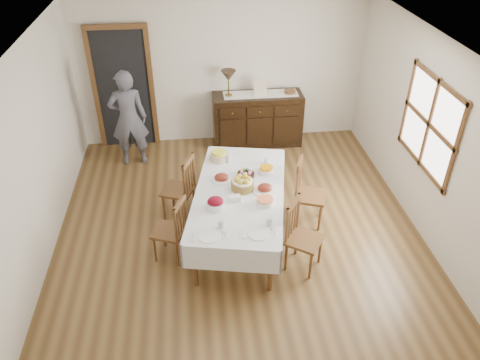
{
  "coord_description": "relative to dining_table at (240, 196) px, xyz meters",
  "views": [
    {
      "loc": [
        -0.55,
        -4.79,
        4.25
      ],
      "look_at": [
        0.0,
        0.1,
        0.95
      ],
      "focal_mm": 35.0,
      "sensor_mm": 36.0,
      "label": 1
    }
  ],
  "objects": [
    {
      "name": "ground",
      "position": [
        0.0,
        -0.12,
        -0.68
      ],
      "size": [
        6.0,
        6.0,
        0.0
      ],
      "primitive_type": "plane",
      "color": "brown"
    },
    {
      "name": "room_shell",
      "position": [
        -0.14,
        0.3,
        0.97
      ],
      "size": [
        5.02,
        6.02,
        2.65
      ],
      "color": "white",
      "rests_on": "ground"
    },
    {
      "name": "dining_table",
      "position": [
        0.0,
        0.0,
        0.0
      ],
      "size": [
        1.56,
        2.41,
        0.77
      ],
      "rotation": [
        0.0,
        0.0,
        -0.2
      ],
      "color": "white",
      "rests_on": "ground"
    },
    {
      "name": "chair_left_near",
      "position": [
        -0.89,
        -0.3,
        -0.22
      ],
      "size": [
        0.49,
        0.49,
        0.91
      ],
      "rotation": [
        0.0,
        0.0,
        -1.95
      ],
      "color": "brown",
      "rests_on": "ground"
    },
    {
      "name": "chair_left_far",
      "position": [
        -0.77,
        0.55,
        -0.18
      ],
      "size": [
        0.54,
        0.54,
        0.99
      ],
      "rotation": [
        0.0,
        0.0,
        -1.96
      ],
      "color": "brown",
      "rests_on": "ground"
    },
    {
      "name": "chair_right_near",
      "position": [
        0.69,
        -0.63,
        -0.19
      ],
      "size": [
        0.56,
        0.56,
        0.97
      ],
      "rotation": [
        0.0,
        0.0,
        0.96
      ],
      "color": "brown",
      "rests_on": "ground"
    },
    {
      "name": "chair_right_far",
      "position": [
        0.97,
        0.24,
        -0.17
      ],
      "size": [
        0.53,
        0.53,
        1.0
      ],
      "rotation": [
        0.0,
        0.0,
        1.21
      ],
      "color": "brown",
      "rests_on": "ground"
    },
    {
      "name": "sideboard",
      "position": [
        0.61,
        2.6,
        -0.2
      ],
      "size": [
        1.58,
        0.57,
        0.95
      ],
      "color": "black",
      "rests_on": "ground"
    },
    {
      "name": "person",
      "position": [
        -1.59,
        2.15,
        0.21
      ],
      "size": [
        0.58,
        0.4,
        1.77
      ],
      "primitive_type": "imported",
      "rotation": [
        0.0,
        0.0,
        3.24
      ],
      "color": "#4E4E5A",
      "rests_on": "ground"
    },
    {
      "name": "bread_basket",
      "position": [
        0.04,
        0.04,
        0.17
      ],
      "size": [
        0.3,
        0.3,
        0.19
      ],
      "color": "brown",
      "rests_on": "dining_table"
    },
    {
      "name": "egg_basket",
      "position": [
        0.12,
        0.34,
        0.13
      ],
      "size": [
        0.23,
        0.23,
        0.1
      ],
      "color": "black",
      "rests_on": "dining_table"
    },
    {
      "name": "ham_platter_a",
      "position": [
        -0.21,
        0.28,
        0.12
      ],
      "size": [
        0.28,
        0.28,
        0.11
      ],
      "color": "white",
      "rests_on": "dining_table"
    },
    {
      "name": "ham_platter_b",
      "position": [
        0.33,
        -0.02,
        0.12
      ],
      "size": [
        0.32,
        0.32,
        0.11
      ],
      "color": "white",
      "rests_on": "dining_table"
    },
    {
      "name": "beet_bowl",
      "position": [
        -0.33,
        -0.32,
        0.16
      ],
      "size": [
        0.22,
        0.22,
        0.15
      ],
      "color": "white",
      "rests_on": "dining_table"
    },
    {
      "name": "carrot_bowl",
      "position": [
        0.41,
        0.4,
        0.13
      ],
      "size": [
        0.21,
        0.21,
        0.09
      ],
      "color": "white",
      "rests_on": "dining_table"
    },
    {
      "name": "pineapple_bowl",
      "position": [
        -0.21,
        0.79,
        0.16
      ],
      "size": [
        0.25,
        0.25,
        0.14
      ],
      "color": "#CEB389",
      "rests_on": "dining_table"
    },
    {
      "name": "casserole_dish",
      "position": [
        0.28,
        -0.31,
        0.13
      ],
      "size": [
        0.22,
        0.22,
        0.08
      ],
      "color": "white",
      "rests_on": "dining_table"
    },
    {
      "name": "butter_dish",
      "position": [
        -0.08,
        -0.21,
        0.13
      ],
      "size": [
        0.16,
        0.12,
        0.07
      ],
      "color": "white",
      "rests_on": "dining_table"
    },
    {
      "name": "setting_left",
      "position": [
        -0.4,
        -0.81,
        0.11
      ],
      "size": [
        0.44,
        0.31,
        0.1
      ],
      "color": "white",
      "rests_on": "dining_table"
    },
    {
      "name": "setting_right",
      "position": [
        0.16,
        -0.83,
        0.11
      ],
      "size": [
        0.44,
        0.31,
        0.1
      ],
      "color": "white",
      "rests_on": "dining_table"
    },
    {
      "name": "glass_far_a",
      "position": [
        -0.08,
        0.73,
        0.15
      ],
      "size": [
        0.07,
        0.07,
        0.11
      ],
      "color": "silver",
      "rests_on": "dining_table"
    },
    {
      "name": "glass_far_b",
      "position": [
        0.45,
        0.63,
        0.14
      ],
      "size": [
        0.06,
        0.06,
        0.09
      ],
      "color": "silver",
      "rests_on": "dining_table"
    },
    {
      "name": "runner",
      "position": [
        0.66,
        2.62,
        0.28
      ],
      "size": [
        1.3,
        0.35,
        0.01
      ],
      "color": "white",
      "rests_on": "sideboard"
    },
    {
      "name": "table_lamp",
      "position": [
        0.1,
        2.61,
        0.63
      ],
      "size": [
        0.26,
        0.26,
        0.46
      ],
      "color": "brown",
      "rests_on": "sideboard"
    },
    {
      "name": "picture_frame",
      "position": [
        0.64,
        2.58,
        0.41
      ],
      "size": [
        0.22,
        0.08,
        0.28
      ],
      "color": "beige",
      "rests_on": "sideboard"
    },
    {
      "name": "deco_bowl",
      "position": [
        1.18,
        2.61,
        0.3
      ],
      "size": [
        0.2,
        0.2,
        0.06
      ],
      "color": "brown",
      "rests_on": "sideboard"
    }
  ]
}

